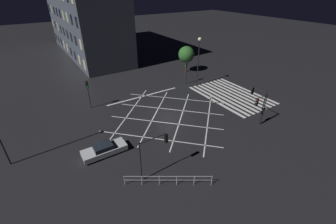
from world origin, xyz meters
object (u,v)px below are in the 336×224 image
traffic_light_sw_cross (260,105)px  traffic_light_ne_main (88,89)px  traffic_light_sw_main (257,98)px  street_lamp_east (199,50)px  traffic_light_nw_cross (155,147)px  waiting_car (104,149)px  street_tree_near (186,54)px  traffic_light_se_cross (186,68)px

traffic_light_sw_cross → traffic_light_ne_main: size_ratio=1.02×
traffic_light_sw_main → traffic_light_ne_main: traffic_light_sw_main is taller
traffic_light_ne_main → street_lamp_east: size_ratio=0.51×
traffic_light_nw_cross → street_lamp_east: size_ratio=0.53×
traffic_light_sw_cross → waiting_car: bearing=-16.2°
street_lamp_east → street_tree_near: 7.55m
street_lamp_east → traffic_light_ne_main: bearing=84.5°
traffic_light_sw_main → traffic_light_ne_main: bearing=48.6°
traffic_light_sw_main → traffic_light_nw_cross: traffic_light_sw_main is taller
traffic_light_sw_cross → traffic_light_sw_main: bearing=-127.4°
traffic_light_ne_main → waiting_car: size_ratio=0.91×
street_tree_near → waiting_car: bearing=125.4°
traffic_light_sw_main → traffic_light_ne_main: 21.88m
traffic_light_se_cross → street_lamp_east: size_ratio=0.51×
traffic_light_se_cross → street_lamp_east: (-1.63, -1.14, 3.17)m
traffic_light_sw_main → street_tree_near: street_tree_near is taller
street_tree_near → traffic_light_nw_cross: bearing=137.9°
traffic_light_se_cross → traffic_light_sw_main: bearing=89.7°
traffic_light_se_cross → traffic_light_ne_main: 16.47m
traffic_light_nw_cross → traffic_light_sw_main: bearing=5.3°
traffic_light_se_cross → waiting_car: size_ratio=0.91×
street_tree_near → waiting_car: 26.93m
traffic_light_nw_cross → street_tree_near: bearing=47.9°
traffic_light_sw_cross → street_lamp_east: 14.38m
street_lamp_east → traffic_light_sw_cross: bearing=171.5°
traffic_light_sw_cross → traffic_light_nw_cross: (-0.26, 14.19, 0.09)m
traffic_light_sw_main → traffic_light_nw_cross: bearing=95.3°
traffic_light_nw_cross → traffic_light_ne_main: bearing=94.9°
street_lamp_east → waiting_car: (-8.89, 19.29, -5.50)m
traffic_light_ne_main → waiting_car: (-10.58, 1.68, -2.33)m
traffic_light_sw_main → street_tree_near: bearing=-11.0°
street_lamp_east → waiting_car: 21.94m
waiting_car → street_tree_near: bearing=35.4°
traffic_light_sw_main → traffic_light_se_cross: 14.42m
traffic_light_sw_main → street_lamp_east: bearing=-5.4°
traffic_light_sw_cross → street_tree_near: 21.03m
traffic_light_nw_cross → waiting_car: (5.28, 3.04, -2.55)m
street_lamp_east → traffic_light_nw_cross: bearing=131.1°
traffic_light_nw_cross → street_lamp_east: 21.76m
traffic_light_nw_cross → street_tree_near: street_tree_near is taller
traffic_light_sw_cross → traffic_light_ne_main: traffic_light_sw_cross is taller
traffic_light_ne_main → street_tree_near: size_ratio=0.81×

